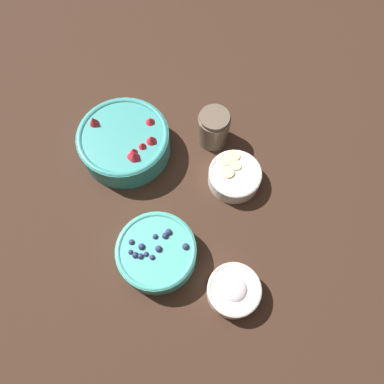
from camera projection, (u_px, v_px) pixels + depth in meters
ground_plane at (185, 200)px, 0.93m from camera, size 4.00×4.00×0.00m
bowl_strawberries at (124, 141)px, 0.95m from camera, size 0.23×0.23×0.10m
bowl_blueberries at (157, 252)px, 0.84m from camera, size 0.18×0.18×0.07m
bowl_bananas at (235, 176)px, 0.93m from camera, size 0.13×0.13×0.05m
bowl_cream at (234, 290)px, 0.82m from camera, size 0.12×0.12×0.06m
jar_chocolate at (214, 129)px, 0.96m from camera, size 0.08×0.08×0.10m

